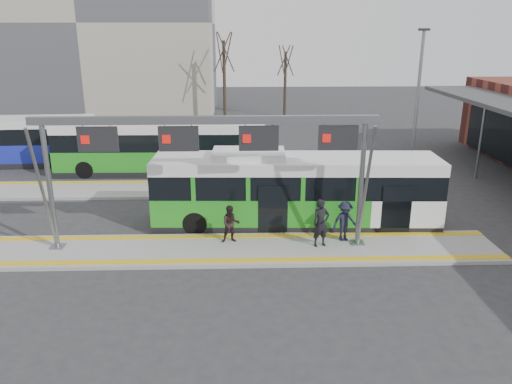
# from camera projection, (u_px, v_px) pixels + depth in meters

# --- Properties ---
(ground) EXTENTS (120.00, 120.00, 0.00)m
(ground) POSITION_uv_depth(u_px,v_px,m) (221.00, 252.00, 19.78)
(ground) COLOR #2D2D30
(ground) RESTS_ON ground
(platform_main) EXTENTS (22.00, 3.00, 0.15)m
(platform_main) POSITION_uv_depth(u_px,v_px,m) (221.00, 250.00, 19.76)
(platform_main) COLOR gray
(platform_main) RESTS_ON ground
(platform_second) EXTENTS (20.00, 3.00, 0.15)m
(platform_second) POSITION_uv_depth(u_px,v_px,m) (153.00, 189.00, 27.24)
(platform_second) COLOR gray
(platform_second) RESTS_ON ground
(tactile_main) EXTENTS (22.00, 2.65, 0.02)m
(tactile_main) POSITION_uv_depth(u_px,v_px,m) (221.00, 248.00, 19.73)
(tactile_main) COLOR gold
(tactile_main) RESTS_ON platform_main
(tactile_second) EXTENTS (20.00, 0.35, 0.02)m
(tactile_second) POSITION_uv_depth(u_px,v_px,m) (156.00, 182.00, 28.31)
(tactile_second) COLOR gold
(tactile_second) RESTS_ON platform_second
(gantry) EXTENTS (13.00, 1.68, 5.20)m
(gantry) POSITION_uv_depth(u_px,v_px,m) (210.00, 144.00, 18.68)
(gantry) COLOR slate
(gantry) RESTS_ON platform_main
(apartment_block) EXTENTS (24.50, 12.50, 18.40)m
(apartment_block) POSITION_uv_depth(u_px,v_px,m) (94.00, 21.00, 50.73)
(apartment_block) COLOR #A89F8C
(apartment_block) RESTS_ON ground
(hero_bus) EXTENTS (12.54, 3.09, 3.42)m
(hero_bus) POSITION_uv_depth(u_px,v_px,m) (295.00, 191.00, 22.07)
(hero_bus) COLOR black
(hero_bus) RESTS_ON ground
(bg_bus_green) EXTENTS (12.55, 2.83, 3.13)m
(bg_bus_green) POSITION_uv_depth(u_px,v_px,m) (161.00, 148.00, 30.29)
(bg_bus_green) COLOR black
(bg_bus_green) RESTS_ON ground
(bg_bus_blue) EXTENTS (11.78, 3.24, 3.04)m
(bg_bus_blue) POSITION_uv_depth(u_px,v_px,m) (0.00, 142.00, 32.05)
(bg_bus_blue) COLOR black
(bg_bus_blue) RESTS_ON ground
(passenger_a) EXTENTS (0.80, 0.64, 1.93)m
(passenger_a) POSITION_uv_depth(u_px,v_px,m) (321.00, 223.00, 19.68)
(passenger_a) COLOR black
(passenger_a) RESTS_ON platform_main
(passenger_b) EXTENTS (0.82, 0.68, 1.55)m
(passenger_b) POSITION_uv_depth(u_px,v_px,m) (231.00, 224.00, 20.10)
(passenger_b) COLOR black
(passenger_b) RESTS_ON platform_main
(passenger_c) EXTENTS (1.22, 0.93, 1.67)m
(passenger_c) POSITION_uv_depth(u_px,v_px,m) (345.00, 221.00, 20.23)
(passenger_c) COLOR black
(passenger_c) RESTS_ON platform_main
(tree_left) EXTENTS (1.40, 1.40, 8.50)m
(tree_left) POSITION_uv_depth(u_px,v_px,m) (224.00, 53.00, 44.02)
(tree_left) COLOR #382B21
(tree_left) RESTS_ON ground
(tree_mid) EXTENTS (1.40, 1.40, 7.21)m
(tree_mid) POSITION_uv_depth(u_px,v_px,m) (286.00, 61.00, 48.79)
(tree_mid) COLOR #382B21
(tree_mid) RESTS_ON ground
(tree_far) EXTENTS (1.40, 1.40, 8.89)m
(tree_far) POSITION_uv_depth(u_px,v_px,m) (7.00, 48.00, 47.19)
(tree_far) COLOR #382B21
(tree_far) RESTS_ON ground
(lamp_east) EXTENTS (0.50, 0.25, 8.45)m
(lamp_east) POSITION_uv_depth(u_px,v_px,m) (416.00, 111.00, 25.05)
(lamp_east) COLOR slate
(lamp_east) RESTS_ON ground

